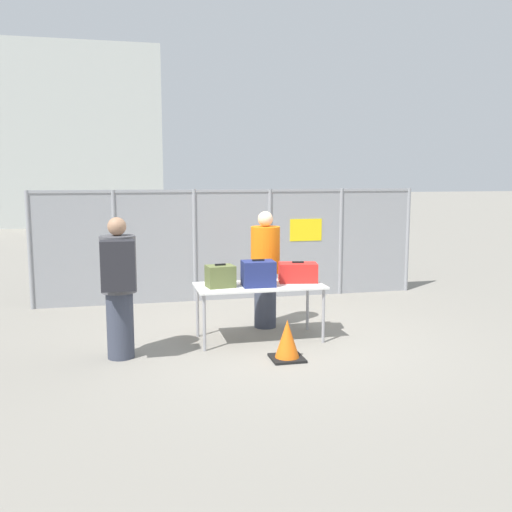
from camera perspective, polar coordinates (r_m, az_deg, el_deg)
The scene contains 11 objects.
ground_plane at distance 7.69m, azimuth 1.51°, elevation -8.49°, with size 120.00×120.00×0.00m, color gray.
fence_section at distance 10.04m, azimuth -2.27°, elevation 1.40°, with size 6.81×0.07×1.95m.
inspection_table at distance 7.59m, azimuth 0.33°, elevation -3.33°, with size 1.69×0.78×0.75m.
suitcase_olive at distance 7.43m, azimuth -3.58°, elevation -2.03°, with size 0.38×0.32×0.31m.
suitcase_navy at distance 7.46m, azimuth 0.23°, elevation -1.76°, with size 0.43×0.33×0.36m.
suitcase_red at distance 7.78m, azimuth 4.21°, elevation -1.65°, with size 0.56×0.40×0.28m.
traveler_hooded at distance 6.93m, azimuth -13.57°, elevation -2.58°, with size 0.42×0.65×1.71m.
security_worker_near at distance 8.20m, azimuth 0.94°, elevation -1.20°, with size 0.42×0.42×1.69m.
utility_trailer at distance 12.54m, azimuth 6.13°, elevation -0.15°, with size 3.82×1.96×0.69m.
distant_hangar at distance 31.35m, azimuth -19.88°, elevation 10.59°, with size 10.42×12.56×7.59m.
traffic_cone at distance 6.90m, azimuth 3.14°, elevation -8.52°, with size 0.39×0.39×0.49m.
Camera 1 is at (-1.88, -7.13, 2.20)m, focal length 40.00 mm.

